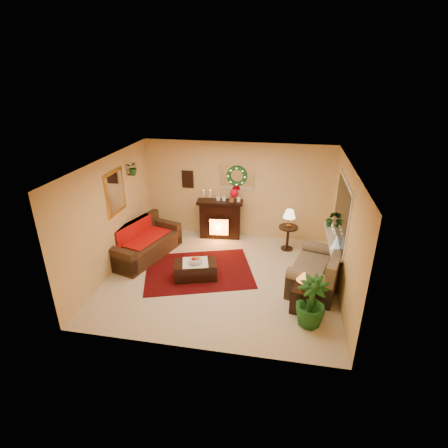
% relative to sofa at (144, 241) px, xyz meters
% --- Properties ---
extents(floor, '(5.00, 5.00, 0.00)m').
position_rel_sofa_xyz_m(floor, '(2.04, -0.60, -0.43)').
color(floor, beige).
rests_on(floor, ground).
extents(ceiling, '(5.00, 5.00, 0.00)m').
position_rel_sofa_xyz_m(ceiling, '(2.04, -0.60, 2.17)').
color(ceiling, white).
rests_on(ceiling, ground).
extents(wall_back, '(5.00, 5.00, 0.00)m').
position_rel_sofa_xyz_m(wall_back, '(2.04, 1.65, 0.87)').
color(wall_back, '#EFD88C').
rests_on(wall_back, ground).
extents(wall_front, '(5.00, 5.00, 0.00)m').
position_rel_sofa_xyz_m(wall_front, '(2.04, -2.85, 0.87)').
color(wall_front, '#EFD88C').
rests_on(wall_front, ground).
extents(wall_left, '(4.50, 4.50, 0.00)m').
position_rel_sofa_xyz_m(wall_left, '(-0.46, -0.60, 0.87)').
color(wall_left, '#EFD88C').
rests_on(wall_left, ground).
extents(wall_right, '(4.50, 4.50, 0.00)m').
position_rel_sofa_xyz_m(wall_right, '(4.54, -0.60, 0.87)').
color(wall_right, '#EFD88C').
rests_on(wall_right, ground).
extents(area_rug, '(2.86, 2.47, 0.01)m').
position_rel_sofa_xyz_m(area_rug, '(1.48, -0.45, -0.42)').
color(area_rug, '#471310').
rests_on(area_rug, floor).
extents(sofa, '(1.40, 2.14, 0.85)m').
position_rel_sofa_xyz_m(sofa, '(0.00, 0.00, 0.00)').
color(sofa, brown).
rests_on(sofa, floor).
extents(red_throw, '(0.79, 1.28, 0.02)m').
position_rel_sofa_xyz_m(red_throw, '(-0.07, 0.14, 0.03)').
color(red_throw, red).
rests_on(red_throw, sofa).
extents(fireplace, '(1.12, 0.44, 1.00)m').
position_rel_sofa_xyz_m(fireplace, '(1.62, 1.42, 0.12)').
color(fireplace, black).
rests_on(fireplace, floor).
extents(poinsettia, '(0.22, 0.22, 0.22)m').
position_rel_sofa_xyz_m(poinsettia, '(2.00, 1.44, 0.87)').
color(poinsettia, red).
rests_on(poinsettia, fireplace).
extents(mantel_candle_a, '(0.05, 0.05, 0.16)m').
position_rel_sofa_xyz_m(mantel_candle_a, '(1.18, 1.39, 0.83)').
color(mantel_candle_a, '#FEF5CE').
rests_on(mantel_candle_a, fireplace).
extents(mantel_candle_b, '(0.06, 0.06, 0.18)m').
position_rel_sofa_xyz_m(mantel_candle_b, '(1.37, 1.38, 0.83)').
color(mantel_candle_b, white).
rests_on(mantel_candle_b, fireplace).
extents(mantel_mirror, '(0.92, 0.02, 0.72)m').
position_rel_sofa_xyz_m(mantel_mirror, '(2.04, 1.63, 1.27)').
color(mantel_mirror, white).
rests_on(mantel_mirror, wall_back).
extents(wreath, '(0.55, 0.11, 0.55)m').
position_rel_sofa_xyz_m(wreath, '(2.04, 1.59, 1.29)').
color(wreath, '#194719').
rests_on(wreath, wall_back).
extents(wall_art, '(0.32, 0.03, 0.48)m').
position_rel_sofa_xyz_m(wall_art, '(0.69, 1.63, 1.12)').
color(wall_art, '#381E11').
rests_on(wall_art, wall_back).
extents(gold_mirror, '(0.03, 0.84, 1.00)m').
position_rel_sofa_xyz_m(gold_mirror, '(-0.44, -0.30, 1.32)').
color(gold_mirror, gold).
rests_on(gold_mirror, wall_left).
extents(hanging_plant, '(0.33, 0.28, 0.36)m').
position_rel_sofa_xyz_m(hanging_plant, '(-0.30, 0.45, 1.54)').
color(hanging_plant, '#194719').
rests_on(hanging_plant, wall_left).
extents(loveseat, '(1.31, 1.79, 0.93)m').
position_rel_sofa_xyz_m(loveseat, '(4.10, -0.54, -0.01)').
color(loveseat, tan).
rests_on(loveseat, floor).
extents(window_frame, '(0.03, 1.86, 1.36)m').
position_rel_sofa_xyz_m(window_frame, '(4.53, -0.05, 1.12)').
color(window_frame, white).
rests_on(window_frame, wall_right).
extents(window_glass, '(0.02, 1.70, 1.22)m').
position_rel_sofa_xyz_m(window_glass, '(4.51, -0.05, 1.12)').
color(window_glass, black).
rests_on(window_glass, wall_right).
extents(window_sill, '(0.22, 1.86, 0.04)m').
position_rel_sofa_xyz_m(window_sill, '(4.42, -0.05, 0.44)').
color(window_sill, white).
rests_on(window_sill, wall_right).
extents(mini_tree, '(0.20, 0.20, 0.30)m').
position_rel_sofa_xyz_m(mini_tree, '(4.43, -0.49, 0.61)').
color(mini_tree, silver).
rests_on(mini_tree, window_sill).
extents(sill_plant, '(0.27, 0.22, 0.50)m').
position_rel_sofa_xyz_m(sill_plant, '(4.41, 0.65, 0.66)').
color(sill_plant, black).
rests_on(sill_plant, window_sill).
extents(side_table_round, '(0.57, 0.57, 0.64)m').
position_rel_sofa_xyz_m(side_table_round, '(3.47, 1.02, -0.10)').
color(side_table_round, '#3C1B0C').
rests_on(side_table_round, floor).
extents(lamp_cream, '(0.31, 0.31, 0.47)m').
position_rel_sofa_xyz_m(lamp_cream, '(3.46, 1.01, 0.45)').
color(lamp_cream, '#FFD9AD').
rests_on(lamp_cream, side_table_round).
extents(end_table_square, '(0.48, 0.48, 0.50)m').
position_rel_sofa_xyz_m(end_table_square, '(3.79, -1.48, -0.16)').
color(end_table_square, black).
rests_on(end_table_square, floor).
extents(lamp_tiffany, '(0.28, 0.28, 0.41)m').
position_rel_sofa_xyz_m(lamp_tiffany, '(3.78, -1.52, 0.32)').
color(lamp_tiffany, '#F8A430').
rests_on(lamp_tiffany, end_table_square).
extents(coffee_table, '(1.03, 0.74, 0.39)m').
position_rel_sofa_xyz_m(coffee_table, '(1.49, -0.74, -0.22)').
color(coffee_table, '#492F13').
rests_on(coffee_table, floor).
extents(fruit_bowl, '(0.28, 0.28, 0.06)m').
position_rel_sofa_xyz_m(fruit_bowl, '(1.50, -0.77, 0.02)').
color(fruit_bowl, silver).
rests_on(fruit_bowl, coffee_table).
extents(floor_palm, '(2.06, 2.06, 2.93)m').
position_rel_sofa_xyz_m(floor_palm, '(3.92, -1.87, 0.02)').
color(floor_palm, '#295928').
rests_on(floor_palm, floor).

